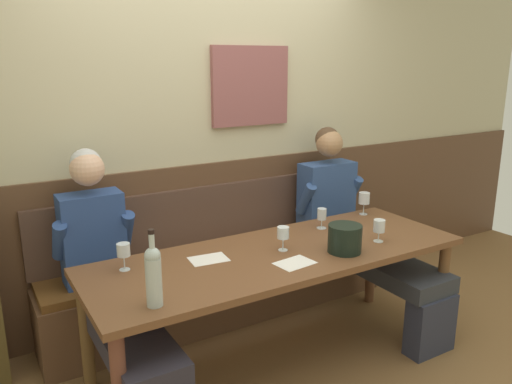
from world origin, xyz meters
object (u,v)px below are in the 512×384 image
at_px(ice_bucket, 345,239).
at_px(wine_glass_center_front, 123,251).
at_px(wine_glass_by_bottle, 283,234).
at_px(wall_bench, 225,279).
at_px(wine_glass_mid_left, 364,199).
at_px(person_left_seat, 110,279).
at_px(wine_glass_left_end, 379,227).
at_px(wine_bottle_clear_water, 153,274).
at_px(person_right_seat, 356,227).
at_px(wine_glass_center_rear, 322,215).
at_px(dining_table, 279,264).

bearing_deg(ice_bucket, wine_glass_center_front, 161.30).
bearing_deg(wine_glass_by_bottle, wall_bench, 92.58).
relative_size(wine_glass_by_bottle, wine_glass_mid_left, 0.89).
distance_m(person_left_seat, ice_bucket, 1.35).
bearing_deg(wine_glass_left_end, wine_glass_by_bottle, 163.18).
xyz_separation_m(wine_bottle_clear_water, wine_glass_mid_left, (1.78, 0.57, -0.04)).
bearing_deg(wine_glass_mid_left, person_left_seat, 179.10).
xyz_separation_m(person_right_seat, wine_glass_by_bottle, (-0.86, -0.32, 0.20)).
relative_size(wall_bench, wine_glass_center_rear, 18.65).
height_order(dining_table, person_right_seat, person_right_seat).
xyz_separation_m(person_left_seat, person_right_seat, (1.79, -0.00, -0.01)).
relative_size(wine_glass_center_front, wine_glass_mid_left, 0.91).
bearing_deg(ice_bucket, wine_glass_center_rear, 69.76).
xyz_separation_m(wall_bench, wine_glass_left_end, (0.62, -0.86, 0.54)).
relative_size(wine_bottle_clear_water, wine_glass_left_end, 2.62).
bearing_deg(wine_glass_mid_left, wall_bench, 157.22).
bearing_deg(wine_glass_left_end, wine_glass_center_rear, 110.77).
relative_size(wall_bench, wine_glass_by_bottle, 17.66).
bearing_deg(wine_bottle_clear_water, wine_glass_mid_left, 17.66).
xyz_separation_m(wine_glass_mid_left, wine_glass_center_rear, (-0.45, -0.09, -0.02)).
bearing_deg(wine_glass_by_bottle, wine_glass_center_rear, 24.48).
bearing_deg(wine_glass_mid_left, wine_glass_center_front, -176.83).
height_order(wall_bench, person_left_seat, person_left_seat).
distance_m(person_right_seat, wine_bottle_clear_water, 1.86).
distance_m(person_left_seat, wine_glass_center_front, 0.24).
bearing_deg(dining_table, wine_glass_by_bottle, 19.56).
bearing_deg(wine_glass_left_end, dining_table, 164.91).
xyz_separation_m(person_right_seat, wine_bottle_clear_water, (-1.74, -0.59, 0.25)).
relative_size(wall_bench, wine_glass_left_end, 18.29).
xyz_separation_m(person_left_seat, ice_bucket, (1.23, -0.53, 0.17)).
height_order(wine_bottle_clear_water, wine_glass_by_bottle, wine_bottle_clear_water).
relative_size(wall_bench, person_right_seat, 1.94).
height_order(dining_table, wine_glass_center_rear, wine_glass_center_rear).
xyz_separation_m(wall_bench, wine_glass_center_front, (-0.85, -0.49, 0.55)).
distance_m(wall_bench, ice_bucket, 1.08).
distance_m(ice_bucket, wine_glass_center_rear, 0.43).
bearing_deg(wall_bench, wine_glass_center_rear, -45.48).
relative_size(dining_table, wine_glass_by_bottle, 15.59).
distance_m(person_left_seat, wine_glass_left_end, 1.61).
relative_size(dining_table, wine_glass_mid_left, 13.85).
bearing_deg(wine_bottle_clear_water, person_right_seat, 18.85).
height_order(person_right_seat, wine_glass_center_rear, person_right_seat).
distance_m(wine_bottle_clear_water, wine_glass_by_bottle, 0.93).
xyz_separation_m(wine_bottle_clear_water, wine_glass_left_end, (1.47, 0.10, -0.06)).
relative_size(person_left_seat, wine_glass_by_bottle, 9.08).
height_order(dining_table, wine_bottle_clear_water, wine_bottle_clear_water).
relative_size(wall_bench, ice_bucket, 13.01).
distance_m(dining_table, wine_glass_left_end, 0.66).
relative_size(ice_bucket, wine_glass_left_end, 1.41).
bearing_deg(wine_glass_left_end, ice_bucket, -175.14).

